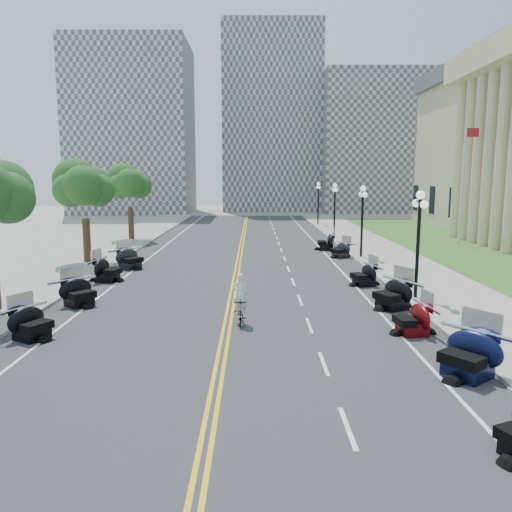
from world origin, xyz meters
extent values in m
plane|color=gray|center=(0.00, 0.00, 0.00)|extent=(160.00, 160.00, 0.00)
cube|color=#333335|center=(0.00, 10.00, 0.00)|extent=(16.00, 90.00, 0.01)
cube|color=yellow|center=(-0.12, 10.00, 0.01)|extent=(0.12, 90.00, 0.00)
cube|color=yellow|center=(0.12, 10.00, 0.01)|extent=(0.12, 90.00, 0.00)
cube|color=white|center=(6.40, 10.00, 0.01)|extent=(0.12, 90.00, 0.00)
cube|color=white|center=(-6.40, 10.00, 0.01)|extent=(0.12, 90.00, 0.00)
cube|color=white|center=(3.20, -8.00, 0.01)|extent=(0.12, 2.00, 0.00)
cube|color=white|center=(3.20, -4.00, 0.01)|extent=(0.12, 2.00, 0.00)
cube|color=white|center=(3.20, 0.00, 0.01)|extent=(0.12, 2.00, 0.00)
cube|color=white|center=(3.20, 4.00, 0.01)|extent=(0.12, 2.00, 0.00)
cube|color=white|center=(3.20, 8.00, 0.01)|extent=(0.12, 2.00, 0.00)
cube|color=white|center=(3.20, 12.00, 0.01)|extent=(0.12, 2.00, 0.00)
cube|color=white|center=(3.20, 16.00, 0.01)|extent=(0.12, 2.00, 0.00)
cube|color=white|center=(3.20, 20.00, 0.01)|extent=(0.12, 2.00, 0.00)
cube|color=white|center=(3.20, 24.00, 0.01)|extent=(0.12, 2.00, 0.00)
cube|color=white|center=(3.20, 28.00, 0.01)|extent=(0.12, 2.00, 0.00)
cube|color=white|center=(3.20, 32.00, 0.01)|extent=(0.12, 2.00, 0.00)
cube|color=white|center=(3.20, 36.00, 0.01)|extent=(0.12, 2.00, 0.00)
cube|color=white|center=(3.20, 40.00, 0.01)|extent=(0.12, 2.00, 0.00)
cube|color=white|center=(3.20, 44.00, 0.01)|extent=(0.12, 2.00, 0.00)
cube|color=white|center=(3.20, 48.00, 0.01)|extent=(0.12, 2.00, 0.00)
cube|color=white|center=(3.20, 52.00, 0.01)|extent=(0.12, 2.00, 0.00)
cube|color=#9E9991|center=(10.50, 10.00, 0.07)|extent=(5.00, 90.00, 0.15)
cube|color=#9E9991|center=(-10.50, 10.00, 0.07)|extent=(5.00, 90.00, 0.15)
cube|color=#356023|center=(17.50, 18.00, 0.05)|extent=(9.00, 60.00, 0.10)
cube|color=gray|center=(-18.00, 62.00, 13.00)|extent=(18.00, 14.00, 26.00)
cube|color=gray|center=(4.00, 68.00, 15.00)|extent=(16.00, 12.00, 30.00)
cube|color=gray|center=(22.00, 65.00, 11.00)|extent=(20.00, 14.00, 22.00)
imported|color=#A51414|center=(0.51, 0.29, 0.51)|extent=(0.50, 1.69, 1.01)
imported|color=white|center=(0.51, 0.29, 1.85)|extent=(0.61, 0.40, 1.67)
camera|label=1|loc=(1.04, -18.70, 5.73)|focal=35.00mm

